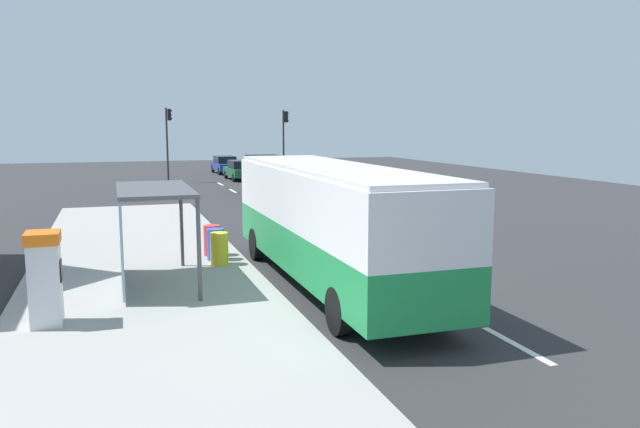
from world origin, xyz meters
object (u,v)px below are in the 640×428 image
object	(u,v)px
traffic_light_near_side	(285,134)
recycling_bin_yellow	(219,249)
sedan_near	(240,170)
recycling_bin_blue	(216,244)
white_van	(269,172)
ticket_machine	(45,278)
traffic_light_far_side	(168,133)
bus	(330,218)
sedan_far	(225,164)
bus_shelter	(142,211)
recycling_bin_red	(212,240)

from	to	relation	value
traffic_light_near_side	recycling_bin_yellow	bearing A→B (deg)	-108.86
sedan_near	recycling_bin_blue	bearing A→B (deg)	-102.61
white_van	ticket_machine	world-z (taller)	white_van
traffic_light_near_side	traffic_light_far_side	xyz separation A→B (m)	(-8.60, 0.80, 0.08)
bus	recycling_bin_blue	xyz separation A→B (m)	(-2.49, 3.42, -1.19)
sedan_far	bus_shelter	world-z (taller)	bus_shelter
white_van	sedan_near	distance (m)	9.80
sedan_near	traffic_light_far_side	world-z (taller)	traffic_light_far_side
white_van	sedan_far	size ratio (longest dim) A/B	1.17
sedan_near	recycling_bin_red	distance (m)	29.10
ticket_machine	bus_shelter	world-z (taller)	bus_shelter
recycling_bin_yellow	traffic_light_near_side	bearing A→B (deg)	71.14
white_van	recycling_bin_blue	world-z (taller)	white_van
white_van	recycling_bin_yellow	xyz separation A→B (m)	(-6.40, -19.98, -0.69)
white_van	traffic_light_far_side	bearing A→B (deg)	119.97
recycling_bin_yellow	traffic_light_far_side	xyz separation A→B (m)	(1.09, 29.18, 2.95)
white_van	recycling_bin_red	distance (m)	19.67
bus	recycling_bin_red	distance (m)	4.96
white_van	traffic_light_near_side	distance (m)	9.28
sedan_near	recycling_bin_yellow	xyz separation A→B (m)	(-6.50, -29.76, -0.14)
sedan_near	ticket_machine	size ratio (longest dim) A/B	2.29
bus	recycling_bin_red	xyz separation A→B (m)	(-2.49, 4.12, -1.19)
recycling_bin_yellow	traffic_light_near_side	distance (m)	30.13
bus	recycling_bin_yellow	size ratio (longest dim) A/B	11.60
bus	bus_shelter	bearing A→B (deg)	168.25
sedan_far	traffic_light_far_side	bearing A→B (deg)	-126.33
traffic_light_near_side	bus_shelter	world-z (taller)	traffic_light_near_side
traffic_light_near_side	recycling_bin_red	bearing A→B (deg)	-109.76
bus	white_van	bearing A→B (deg)	80.22
bus	recycling_bin_red	world-z (taller)	bus
recycling_bin_red	traffic_light_far_side	distance (m)	27.96
sedan_far	bus	bearing A→B (deg)	-95.83
recycling_bin_yellow	bus_shelter	bearing A→B (deg)	-141.77
recycling_bin_blue	recycling_bin_red	world-z (taller)	same
sedan_far	recycling_bin_blue	bearing A→B (deg)	-100.28
recycling_bin_red	traffic_light_far_side	bearing A→B (deg)	87.74
sedan_near	traffic_light_near_side	world-z (taller)	traffic_light_near_side
bus	traffic_light_far_side	world-z (taller)	traffic_light_far_side
recycling_bin_yellow	ticket_machine	bearing A→B (deg)	-133.63
bus	sedan_near	world-z (taller)	bus
white_van	traffic_light_far_side	world-z (taller)	traffic_light_far_side
recycling_bin_blue	traffic_light_near_side	bearing A→B (deg)	70.70
traffic_light_near_side	bus	bearing A→B (deg)	-103.05
white_van	bus_shelter	distance (m)	23.38
white_van	traffic_light_near_side	world-z (taller)	traffic_light_near_side
sedan_far	recycling_bin_red	size ratio (longest dim) A/B	4.69
white_van	ticket_machine	xyz separation A→B (m)	(-10.67, -24.47, -0.17)
recycling_bin_blue	traffic_light_near_side	distance (m)	29.47
traffic_light_far_side	recycling_bin_blue	bearing A→B (deg)	-92.20
bus	recycling_bin_blue	bearing A→B (deg)	126.03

